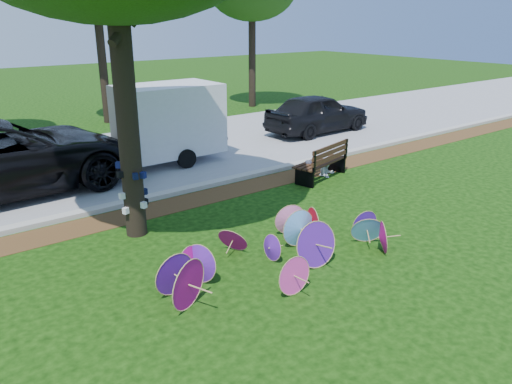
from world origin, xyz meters
TOP-DOWN VIEW (x-y plane):
  - ground at (0.00, 0.00)m, footprint 90.00×90.00m
  - mulch_strip at (0.00, 4.50)m, footprint 90.00×1.00m
  - curb at (0.00, 5.20)m, footprint 90.00×0.30m
  - street at (0.00, 9.35)m, footprint 90.00×8.00m
  - parasol_pile at (-0.17, 0.49)m, footprint 5.16×2.46m
  - black_van at (-3.32, 7.98)m, footprint 7.26×3.56m
  - dark_pickup at (8.46, 8.35)m, footprint 4.65×1.96m
  - cargo_trailer at (1.70, 8.11)m, footprint 3.10×1.97m
  - park_bench at (4.25, 3.88)m, footprint 2.11×1.23m
  - person_left at (3.90, 3.93)m, footprint 0.49×0.42m
  - person_right at (4.60, 3.93)m, footprint 0.58×0.46m

SIDE VIEW (x-z plane):
  - ground at x=0.00m, z-range 0.00..0.00m
  - mulch_strip at x=0.00m, z-range 0.00..0.01m
  - street at x=0.00m, z-range 0.00..0.01m
  - curb at x=0.00m, z-range 0.00..0.12m
  - parasol_pile at x=-0.17m, z-range -0.08..0.83m
  - park_bench at x=4.25m, z-range 0.00..1.04m
  - person_right at x=4.60m, z-range 0.00..1.14m
  - person_left at x=3.90m, z-range 0.00..1.15m
  - dark_pickup at x=8.46m, z-range 0.00..1.57m
  - black_van at x=-3.32m, z-range 0.00..1.99m
  - cargo_trailer at x=1.70m, z-range 0.00..2.77m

